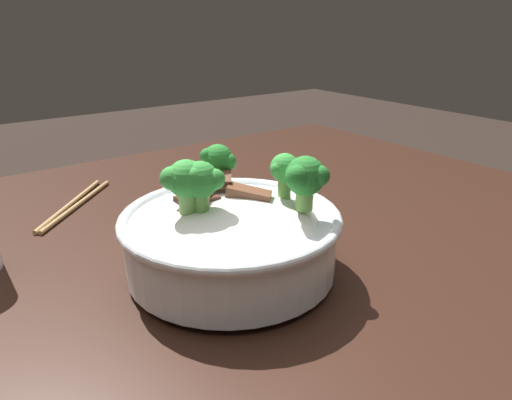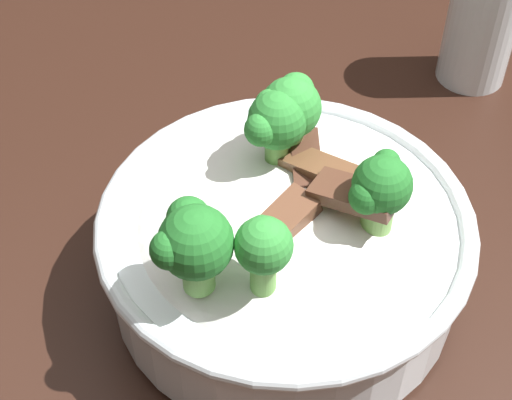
{
  "view_description": "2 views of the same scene",
  "coord_description": "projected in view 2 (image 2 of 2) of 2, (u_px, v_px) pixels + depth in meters",
  "views": [
    {
      "loc": [
        0.14,
        0.49,
        1.05
      ],
      "look_at": [
        -0.15,
        0.1,
        0.85
      ],
      "focal_mm": 32.68,
      "sensor_mm": 36.0,
      "label": 1
    },
    {
      "loc": [
        -0.46,
        0.12,
        1.22
      ],
      "look_at": [
        -0.11,
        0.11,
        0.85
      ],
      "focal_mm": 55.57,
      "sensor_mm": 36.0,
      "label": 2
    }
  ],
  "objects": [
    {
      "name": "drinking_glass",
      "position": [
        482.0,
        21.0,
        0.69
      ],
      "size": [
        0.06,
        0.06,
        0.14
      ],
      "color": "white",
      "rests_on": "dining_table"
    },
    {
      "name": "rice_bowl",
      "position": [
        284.0,
        238.0,
        0.52
      ],
      "size": [
        0.25,
        0.25,
        0.14
      ],
      "color": "silver",
      "rests_on": "dining_table"
    },
    {
      "name": "dining_table",
      "position": [
        379.0,
        241.0,
        0.71
      ],
      "size": [
        1.52,
        0.9,
        0.77
      ],
      "color": "black",
      "rests_on": "ground"
    }
  ]
}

